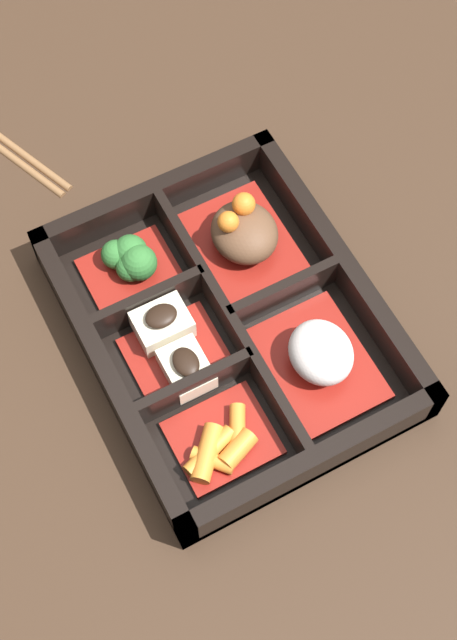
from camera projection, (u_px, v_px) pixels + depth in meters
ground_plane at (228, 333)px, 0.74m from camera, size 3.00×3.00×0.00m
bento_base at (228, 331)px, 0.73m from camera, size 0.28×0.23×0.01m
bento_rim at (226, 323)px, 0.72m from camera, size 0.28×0.23×0.04m
bowl_stew at (244, 234)px, 0.75m from camera, size 0.11×0.08×0.05m
bowl_rice at (320, 356)px, 0.70m from camera, size 0.11×0.08×0.04m
bowl_greens at (131, 262)px, 0.74m from camera, size 0.06×0.08×0.04m
bowl_tofu at (173, 345)px, 0.71m from camera, size 0.08×0.08×0.03m
bowl_carrots at (221, 445)px, 0.68m from camera, size 0.07×0.08×0.02m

